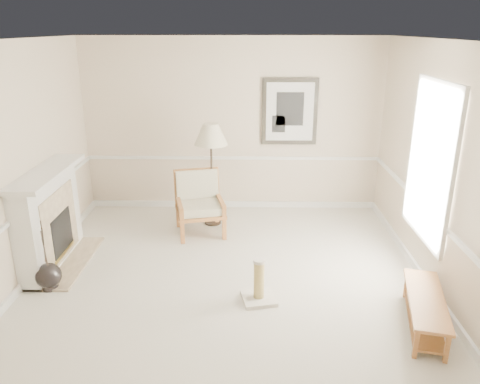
# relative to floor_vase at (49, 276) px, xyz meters

# --- Properties ---
(ground) EXTENTS (5.50, 5.50, 0.00)m
(ground) POSITION_rel_floor_vase_xyz_m (2.15, 0.07, -0.17)
(ground) COLOR silver
(ground) RESTS_ON ground
(room) EXTENTS (5.04, 5.54, 2.92)m
(room) POSITION_rel_floor_vase_xyz_m (2.29, 0.14, 1.70)
(room) COLOR beige
(room) RESTS_ON ground
(fireplace) EXTENTS (0.64, 1.64, 1.31)m
(fireplace) POSITION_rel_floor_vase_xyz_m (-0.19, 0.67, 0.47)
(fireplace) COLOR white
(fireplace) RESTS_ON ground
(floor_vase) EXTENTS (0.31, 0.31, 0.91)m
(floor_vase) POSITION_rel_floor_vase_xyz_m (0.00, 0.00, 0.00)
(floor_vase) COLOR black
(floor_vase) RESTS_ON ground
(armchair) EXTENTS (0.87, 0.91, 0.94)m
(armchair) POSITION_rel_floor_vase_xyz_m (1.66, 1.78, 0.34)
(armchair) COLOR brown
(armchair) RESTS_ON ground
(floor_lamp) EXTENTS (0.67, 0.67, 1.64)m
(floor_lamp) POSITION_rel_floor_vase_xyz_m (1.84, 2.06, 1.26)
(floor_lamp) COLOR black
(floor_lamp) RESTS_ON ground
(bench) EXTENTS (0.63, 1.27, 0.35)m
(bench) POSITION_rel_floor_vase_xyz_m (4.30, -0.68, 0.07)
(bench) COLOR brown
(bench) RESTS_ON ground
(scratching_post) EXTENTS (0.45, 0.45, 0.53)m
(scratching_post) POSITION_rel_floor_vase_xyz_m (2.55, -0.21, 0.00)
(scratching_post) COLOR silver
(scratching_post) RESTS_ON ground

